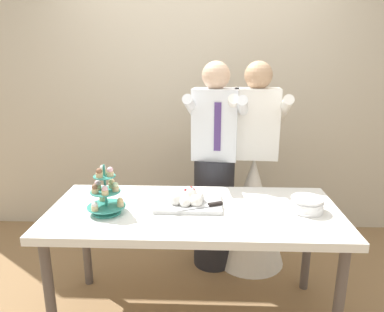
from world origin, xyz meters
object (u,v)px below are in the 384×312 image
(main_cake_tray, at_px, (188,199))
(plate_stack, at_px, (307,205))
(dessert_table, at_px, (194,220))
(person_bride, at_px, (252,197))
(cupcake_stand, at_px, (106,194))
(person_groom, at_px, (214,179))

(main_cake_tray, height_order, plate_stack, main_cake_tray)
(main_cake_tray, bearing_deg, dessert_table, -57.72)
(main_cake_tray, relative_size, person_bride, 0.26)
(cupcake_stand, xyz_separation_m, person_groom, (0.67, 0.72, -0.15))
(person_bride, bearing_deg, main_cake_tray, -128.34)
(cupcake_stand, relative_size, plate_stack, 1.54)
(dessert_table, height_order, person_bride, person_bride)
(cupcake_stand, bearing_deg, main_cake_tray, 15.76)
(cupcake_stand, distance_m, person_bride, 1.28)
(dessert_table, height_order, person_groom, person_groom)
(dessert_table, height_order, main_cake_tray, main_cake_tray)
(dessert_table, distance_m, plate_stack, 0.70)
(cupcake_stand, relative_size, person_bride, 0.18)
(cupcake_stand, distance_m, person_groom, 0.99)
(dessert_table, xyz_separation_m, cupcake_stand, (-0.53, -0.08, 0.20))
(dessert_table, xyz_separation_m, person_groom, (0.14, 0.64, 0.05))
(person_groom, distance_m, person_bride, 0.36)
(dessert_table, relative_size, cupcake_stand, 5.90)
(dessert_table, xyz_separation_m, person_bride, (0.46, 0.68, -0.12))
(plate_stack, bearing_deg, person_bride, 108.64)
(plate_stack, height_order, person_bride, person_bride)
(main_cake_tray, distance_m, person_groom, 0.61)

